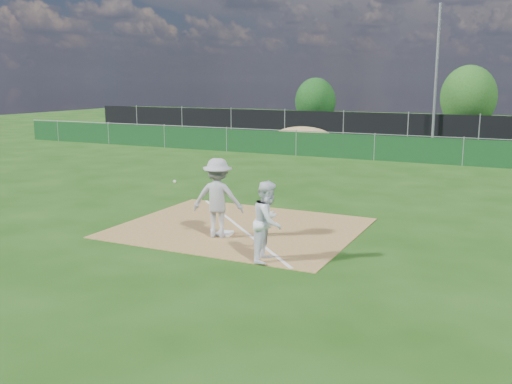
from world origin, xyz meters
TOP-DOWN VIEW (x-y plane):
  - ground at (0.00, 10.00)m, footprint 90.00×90.00m
  - infield_dirt at (0.00, 1.00)m, footprint 6.00×5.00m
  - foul_line at (0.00, 1.00)m, footprint 5.01×5.01m
  - green_fence at (0.00, 15.00)m, footprint 44.00×0.05m
  - dirt_mound at (-5.00, 18.50)m, footprint 3.38×2.60m
  - black_fence at (0.00, 23.00)m, footprint 46.00×0.04m
  - parking_lot at (0.00, 28.00)m, footprint 46.00×9.00m
  - light_pole at (1.50, 22.70)m, footprint 0.16×0.16m
  - first_base at (-0.01, 0.21)m, footprint 0.40×0.40m
  - play_at_first at (-0.06, -0.01)m, footprint 2.05×1.02m
  - runner at (1.79, -1.15)m, footprint 0.74×0.91m
  - car_left at (-6.97, 28.22)m, footprint 4.37×2.08m
  - car_mid at (-1.81, 28.05)m, footprint 4.40×2.31m
  - tree_left at (-9.40, 32.71)m, footprint 3.31×3.31m
  - tree_mid at (2.24, 33.98)m, footprint 4.09×4.09m

SIDE VIEW (x-z plane):
  - ground at x=0.00m, z-range 0.00..0.00m
  - parking_lot at x=0.00m, z-range 0.00..0.01m
  - infield_dirt at x=0.00m, z-range 0.00..0.02m
  - foul_line at x=0.00m, z-range 0.02..0.03m
  - first_base at x=-0.01m, z-range 0.02..0.09m
  - dirt_mound at x=-5.00m, z-range 0.00..1.17m
  - green_fence at x=0.00m, z-range 0.00..1.20m
  - car_mid at x=-1.81m, z-range 0.01..1.39m
  - car_left at x=-6.97m, z-range 0.01..1.45m
  - runner at x=1.79m, z-range 0.00..1.73m
  - black_fence at x=0.00m, z-range 0.00..1.80m
  - play_at_first at x=-0.06m, z-range 0.02..1.96m
  - tree_left at x=-9.40m, z-range 0.06..3.98m
  - tree_mid at x=2.24m, z-range 0.07..4.93m
  - light_pole at x=1.50m, z-range 0.00..8.00m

